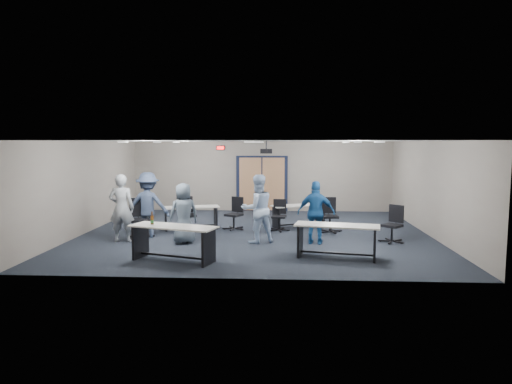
# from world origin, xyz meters

# --- Properties ---
(floor) EXTENTS (10.00, 10.00, 0.00)m
(floor) POSITION_xyz_m (0.00, 0.00, 0.00)
(floor) COLOR black
(floor) RESTS_ON ground
(back_wall) EXTENTS (10.00, 0.04, 2.70)m
(back_wall) POSITION_xyz_m (0.00, 4.50, 1.35)
(back_wall) COLOR gray
(back_wall) RESTS_ON floor
(front_wall) EXTENTS (10.00, 0.04, 2.70)m
(front_wall) POSITION_xyz_m (0.00, -4.50, 1.35)
(front_wall) COLOR gray
(front_wall) RESTS_ON floor
(left_wall) EXTENTS (0.04, 9.00, 2.70)m
(left_wall) POSITION_xyz_m (-5.00, 0.00, 1.35)
(left_wall) COLOR gray
(left_wall) RESTS_ON floor
(right_wall) EXTENTS (0.04, 9.00, 2.70)m
(right_wall) POSITION_xyz_m (5.00, 0.00, 1.35)
(right_wall) COLOR gray
(right_wall) RESTS_ON floor
(ceiling) EXTENTS (10.00, 9.00, 0.04)m
(ceiling) POSITION_xyz_m (0.00, 0.00, 2.70)
(ceiling) COLOR white
(ceiling) RESTS_ON back_wall
(double_door) EXTENTS (2.00, 0.07, 2.20)m
(double_door) POSITION_xyz_m (0.00, 4.46, 1.05)
(double_door) COLOR black
(double_door) RESTS_ON back_wall
(exit_sign) EXTENTS (0.32, 0.07, 0.18)m
(exit_sign) POSITION_xyz_m (-1.60, 4.44, 2.45)
(exit_sign) COLOR black
(exit_sign) RESTS_ON back_wall
(ceiling_projector) EXTENTS (0.35, 0.32, 0.37)m
(ceiling_projector) POSITION_xyz_m (0.30, 0.50, 2.40)
(ceiling_projector) COLOR black
(ceiling_projector) RESTS_ON ceiling
(ceiling_can_lights) EXTENTS (6.24, 5.74, 0.02)m
(ceiling_can_lights) POSITION_xyz_m (0.00, 0.25, 2.67)
(ceiling_can_lights) COLOR silver
(ceiling_can_lights) RESTS_ON ceiling
(table_front_left) EXTENTS (2.08, 1.22, 1.10)m
(table_front_left) POSITION_xyz_m (-1.67, -3.23, 0.55)
(table_front_left) COLOR beige
(table_front_left) RESTS_ON floor
(table_front_right) EXTENTS (2.00, 1.01, 0.78)m
(table_front_right) POSITION_xyz_m (2.04, -2.74, 0.53)
(table_front_right) COLOR beige
(table_front_right) RESTS_ON floor
(table_back_left) EXTENTS (1.82, 1.05, 0.70)m
(table_back_left) POSITION_xyz_m (-2.02, 0.58, 0.48)
(table_back_left) COLOR beige
(table_back_left) RESTS_ON floor
(table_back_right) EXTENTS (1.82, 1.24, 0.82)m
(table_back_right) POSITION_xyz_m (1.31, 1.10, 0.48)
(table_back_right) COLOR beige
(table_back_right) RESTS_ON floor
(chair_back_a) EXTENTS (0.86, 0.86, 1.02)m
(chair_back_a) POSITION_xyz_m (-2.06, 0.27, 0.51)
(chair_back_a) COLOR black
(chair_back_a) RESTS_ON floor
(chair_back_b) EXTENTS (0.85, 0.85, 0.99)m
(chair_back_b) POSITION_xyz_m (-0.69, 0.55, 0.50)
(chair_back_b) COLOR black
(chair_back_b) RESTS_ON floor
(chair_back_c) EXTENTS (0.66, 0.66, 0.94)m
(chair_back_c) POSITION_xyz_m (0.69, 0.43, 0.47)
(chair_back_c) COLOR black
(chair_back_c) RESTS_ON floor
(chair_back_d) EXTENTS (0.70, 0.70, 1.03)m
(chair_back_d) POSITION_xyz_m (2.21, 0.31, 0.51)
(chair_back_d) COLOR black
(chair_back_d) RESTS_ON floor
(chair_loose_left) EXTENTS (0.95, 0.95, 1.12)m
(chair_loose_left) POSITION_xyz_m (-3.15, -0.88, 0.56)
(chair_loose_left) COLOR black
(chair_loose_left) RESTS_ON floor
(chair_loose_right) EXTENTS (0.88, 0.88, 0.99)m
(chair_loose_right) POSITION_xyz_m (3.71, -1.01, 0.50)
(chair_loose_right) COLOR black
(chair_loose_right) RESTS_ON floor
(person_gray) EXTENTS (0.69, 0.48, 1.83)m
(person_gray) POSITION_xyz_m (-3.51, -1.33, 0.92)
(person_gray) COLOR #99A0A7
(person_gray) RESTS_ON floor
(person_plaid) EXTENTS (0.93, 0.83, 1.60)m
(person_plaid) POSITION_xyz_m (-1.81, -1.42, 0.80)
(person_plaid) COLOR #4F5E6C
(person_plaid) RESTS_ON floor
(person_lightblue) EXTENTS (1.09, 0.99, 1.82)m
(person_lightblue) POSITION_xyz_m (0.13, -1.24, 0.91)
(person_lightblue) COLOR #BFDAFD
(person_lightblue) RESTS_ON floor
(person_navy) EXTENTS (1.02, 0.54, 1.66)m
(person_navy) POSITION_xyz_m (1.67, -1.29, 0.83)
(person_navy) COLOR #194D8B
(person_navy) RESTS_ON floor
(person_back) EXTENTS (1.19, 0.70, 1.83)m
(person_back) POSITION_xyz_m (-2.99, -0.65, 0.92)
(person_back) COLOR #374664
(person_back) RESTS_ON floor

